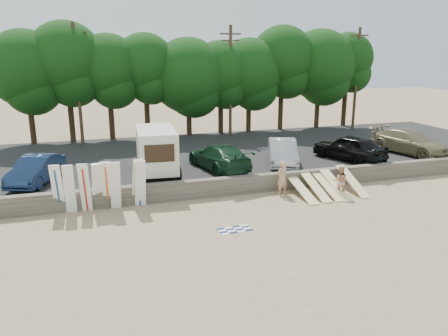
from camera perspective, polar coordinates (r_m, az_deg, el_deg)
The scene contains 30 objects.
ground at distance 22.42m, azimuth 8.73°, elevation -5.22°, with size 120.00×120.00×0.00m, color tan.
seawall at distance 24.84m, azimuth 5.77°, elevation -1.87°, with size 44.00×0.50×1.00m, color #6B6356.
parking_lot at distance 31.67m, azimuth 0.47°, elevation 1.65°, with size 44.00×14.50×0.70m, color #282828.
treeline at distance 37.59m, azimuth -2.99°, elevation 13.10°, with size 32.87×6.56×9.28m.
utility_poles at distance 36.72m, azimuth 0.84°, elevation 11.53°, with size 25.80×0.26×9.00m.
box_trailer at distance 25.50m, azimuth -8.82°, elevation 2.45°, with size 2.67×4.39×2.69m.
car_0 at distance 25.88m, azimuth -23.33°, elevation -0.20°, with size 1.57×4.50×1.48m, color #132444.
car_1 at distance 26.55m, azimuth -0.66°, elevation 1.48°, with size 2.14×5.27×1.53m, color #12321C.
car_2 at distance 27.96m, azimuth 7.66°, elevation 2.08°, with size 1.66×4.75×1.57m, color #A09FA4.
car_3 at distance 29.96m, azimuth 16.04°, elevation 2.63°, with size 2.00×4.98×1.70m, color black.
car_4 at distance 33.32m, azimuth 23.06°, elevation 3.17°, with size 2.30×5.65×1.64m, color #7C704F.
surfboard_upright_0 at distance 22.48m, azimuth -20.91°, elevation -2.59°, with size 0.50×0.06×2.60m, color white.
surfboard_upright_1 at distance 22.26m, azimuth -19.53°, elevation -2.63°, with size 0.50×0.06×2.60m, color white.
surfboard_upright_2 at distance 22.23m, azimuth -17.71°, elevation -2.49°, with size 0.50×0.06×2.60m, color white.
surfboard_upright_3 at distance 22.42m, azimuth -16.20°, elevation -2.30°, with size 0.50×0.06×2.60m, color white.
surfboard_upright_4 at distance 22.40m, azimuth -15.05°, elevation -2.18°, with size 0.50×0.06×2.60m, color white.
surfboard_upright_5 at distance 22.18m, azimuth -14.00°, elevation -2.27°, with size 0.50×0.06×2.60m, color white.
surfboard_upright_6 at distance 22.36m, azimuth -11.02°, elevation -1.91°, with size 0.50×0.06×2.60m, color white.
surfboard_upright_7 at distance 22.47m, azimuth -11.26°, elevation -1.94°, with size 0.50×0.06×2.60m, color white.
surfboard_upright_8 at distance 22.27m, azimuth -10.84°, elevation -2.03°, with size 0.50×0.06×2.60m, color white.
surfboard_low_0 at distance 24.13m, azimuth 10.18°, elevation -2.79°, with size 0.56×3.00×0.07m, color #FFE4A0.
surfboard_low_1 at distance 24.49m, azimuth 11.82°, elevation -2.36°, with size 0.56×3.00×0.07m, color #FFE4A0.
surfboard_low_2 at distance 24.84m, azimuth 13.33°, elevation -2.29°, with size 0.56×3.00×0.07m, color #FFE4A0.
surfboard_low_3 at distance 24.96m, azimuth 14.43°, elevation -2.13°, with size 0.56×3.00×0.07m, color #FFE4A0.
surfboard_low_4 at distance 25.69m, azimuth 16.39°, elevation -1.65°, with size 0.56×3.00×0.07m, color #FFE4A0.
beachgoer_a at distance 24.19m, azimuth 7.59°, elevation -1.27°, with size 0.70×0.46×1.91m, color tan.
beachgoer_b at distance 24.57m, azimuth 14.93°, elevation -1.65°, with size 0.83×0.65×1.71m, color tan.
cooler at distance 24.82m, azimuth 10.13°, elevation -2.87°, with size 0.38×0.30×0.32m, color green.
gear_bag at distance 24.94m, azimuth 10.69°, elevation -2.93°, with size 0.30×0.25×0.22m, color #CA4717.
beach_towel at distance 19.64m, azimuth 1.43°, elevation -8.04°, with size 1.50×1.50×0.00m, color white.
Camera 1 is at (-9.43, -18.82, 7.73)m, focal length 35.00 mm.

